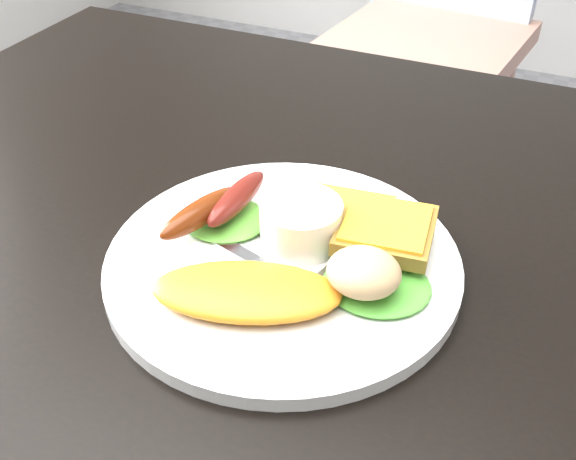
% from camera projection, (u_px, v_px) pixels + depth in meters
% --- Properties ---
extents(dining_table, '(1.20, 0.80, 0.04)m').
position_uv_depth(dining_table, '(386.00, 278.00, 0.56)').
color(dining_table, black).
rests_on(dining_table, ground).
extents(dining_chair, '(0.50, 0.50, 0.05)m').
position_uv_depth(dining_chair, '(428.00, 42.00, 1.70)').
color(dining_chair, tan).
rests_on(dining_chair, ground).
extents(plate, '(0.28, 0.28, 0.01)m').
position_uv_depth(plate, '(283.00, 263.00, 0.54)').
color(plate, white).
rests_on(plate, dining_table).
extents(lettuce_left, '(0.08, 0.08, 0.01)m').
position_uv_depth(lettuce_left, '(225.00, 219.00, 0.57)').
color(lettuce_left, green).
rests_on(lettuce_left, plate).
extents(lettuce_right, '(0.09, 0.08, 0.01)m').
position_uv_depth(lettuce_right, '(377.00, 285.00, 0.50)').
color(lettuce_right, green).
rests_on(lettuce_right, plate).
extents(omelette, '(0.15, 0.11, 0.02)m').
position_uv_depth(omelette, '(247.00, 291.00, 0.49)').
color(omelette, orange).
rests_on(omelette, plate).
extents(sausage_a, '(0.05, 0.09, 0.02)m').
position_uv_depth(sausage_a, '(201.00, 212.00, 0.55)').
color(sausage_a, '#662C12').
rests_on(sausage_a, lettuce_left).
extents(sausage_b, '(0.03, 0.09, 0.02)m').
position_uv_depth(sausage_b, '(237.00, 198.00, 0.57)').
color(sausage_b, maroon).
rests_on(sausage_b, lettuce_left).
extents(ramekin, '(0.08, 0.08, 0.04)m').
position_uv_depth(ramekin, '(301.00, 224.00, 0.54)').
color(ramekin, white).
rests_on(ramekin, plate).
extents(toast_a, '(0.08, 0.08, 0.01)m').
position_uv_depth(toast_a, '(347.00, 218.00, 0.57)').
color(toast_a, olive).
rests_on(toast_a, plate).
extents(toast_b, '(0.08, 0.08, 0.01)m').
position_uv_depth(toast_b, '(386.00, 230.00, 0.53)').
color(toast_b, olive).
rests_on(toast_b, toast_a).
extents(potato_salad, '(0.06, 0.06, 0.03)m').
position_uv_depth(potato_salad, '(364.00, 272.00, 0.48)').
color(potato_salad, '#C8BF8F').
rests_on(potato_salad, lettuce_right).
extents(fork, '(0.14, 0.05, 0.00)m').
position_uv_depth(fork, '(237.00, 251.00, 0.54)').
color(fork, '#ADAFB7').
rests_on(fork, plate).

